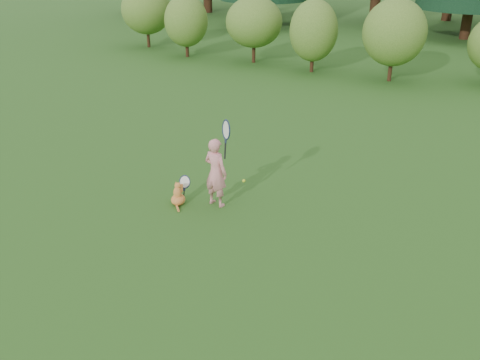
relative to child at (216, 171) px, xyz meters
The scene contains 5 objects.
ground 1.24m from the child, 67.80° to the right, with size 100.00×100.00×0.00m, color #235317.
shrub_row 12.08m from the child, 88.16° to the left, with size 28.00×3.00×2.80m, color #406B21, non-canonical shape.
child is the anchor object (origin of this frame).
cat 0.86m from the child, 154.22° to the right, with size 0.43×0.67×0.61m.
tennis_ball 0.57m from the child, ahead, with size 0.06×0.06×0.06m.
Camera 1 is at (4.38, -6.78, 4.59)m, focal length 40.00 mm.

